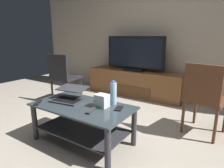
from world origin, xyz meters
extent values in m
plane|color=#9E9384|center=(0.00, 0.00, 0.00)|extent=(7.68, 7.68, 0.00)
cube|color=#B2A38C|center=(0.00, 2.28, 1.40)|extent=(6.40, 0.12, 2.80)
cube|color=#2D383D|center=(-0.12, -0.03, 0.44)|extent=(1.14, 0.62, 0.02)
cube|color=#2D2D33|center=(-0.12, -0.03, 0.16)|extent=(1.00, 0.54, 0.01)
cylinder|color=#2D2D33|center=(-0.65, -0.29, 0.22)|extent=(0.06, 0.06, 0.44)
cylinder|color=#2D2D33|center=(0.40, -0.29, 0.22)|extent=(0.06, 0.06, 0.44)
cylinder|color=#2D2D33|center=(-0.65, 0.23, 0.22)|extent=(0.06, 0.06, 0.44)
cylinder|color=#2D2D33|center=(0.40, 0.23, 0.22)|extent=(0.06, 0.06, 0.44)
cube|color=brown|center=(-0.46, 1.96, 0.26)|extent=(1.99, 0.45, 0.52)
cube|color=#55351C|center=(-0.46, 1.73, 0.16)|extent=(0.90, 0.01, 0.18)
cube|color=black|center=(-0.46, 1.94, 0.55)|extent=(0.43, 0.20, 0.05)
cube|color=black|center=(-0.46, 1.94, 0.89)|extent=(1.23, 0.04, 0.64)
cube|color=black|center=(-0.46, 1.91, 0.89)|extent=(1.15, 0.01, 0.57)
cube|color=#59331E|center=(1.01, 0.98, 0.44)|extent=(0.52, 0.52, 0.04)
cube|color=#59331E|center=(0.97, 0.79, 0.67)|extent=(0.42, 0.12, 0.46)
cylinder|color=#59331E|center=(0.87, 1.21, 0.21)|extent=(0.04, 0.04, 0.42)
cylinder|color=#59331E|center=(1.16, 0.76, 0.21)|extent=(0.04, 0.04, 0.42)
cylinder|color=#59331E|center=(0.79, 0.84, 0.21)|extent=(0.04, 0.04, 0.42)
cube|color=black|center=(-1.38, 0.94, 0.44)|extent=(0.48, 0.48, 0.04)
cube|color=black|center=(-1.36, 0.74, 0.67)|extent=(0.42, 0.08, 0.45)
cylinder|color=black|center=(-1.21, 1.14, 0.21)|extent=(0.04, 0.04, 0.42)
cylinder|color=black|center=(-1.59, 1.11, 0.21)|extent=(0.04, 0.04, 0.42)
cylinder|color=black|center=(-1.17, 0.77, 0.21)|extent=(0.04, 0.04, 0.42)
cylinder|color=black|center=(-1.55, 0.73, 0.21)|extent=(0.04, 0.04, 0.42)
cube|color=#333338|center=(-0.36, -0.03, 0.46)|extent=(0.39, 0.28, 0.02)
cube|color=black|center=(-0.36, -0.03, 0.47)|extent=(0.34, 0.22, 0.00)
cube|color=#333338|center=(-0.38, 0.10, 0.59)|extent=(0.39, 0.28, 0.04)
cube|color=#3F8CD8|center=(-0.38, 0.09, 0.59)|extent=(0.35, 0.25, 0.03)
cube|color=silver|center=(0.09, 0.05, 0.53)|extent=(0.13, 0.12, 0.14)
cube|color=#19D84C|center=(0.09, -0.01, 0.48)|extent=(0.08, 0.00, 0.01)
cylinder|color=#99C6E5|center=(0.15, 0.20, 0.58)|extent=(0.07, 0.07, 0.25)
cylinder|color=blue|center=(0.15, 0.20, 0.71)|extent=(0.04, 0.04, 0.02)
cube|color=black|center=(0.28, 0.10, 0.46)|extent=(0.11, 0.15, 0.01)
cube|color=#2D2D30|center=(0.08, -0.12, 0.46)|extent=(0.08, 0.17, 0.02)
cube|color=black|center=(-0.59, -0.25, 0.46)|extent=(0.13, 0.16, 0.02)
camera|label=1|loc=(1.25, -1.52, 1.20)|focal=30.44mm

